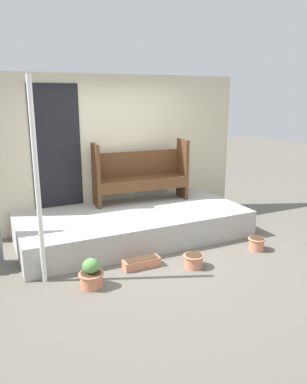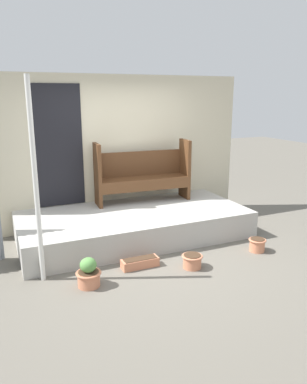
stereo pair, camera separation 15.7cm
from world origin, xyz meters
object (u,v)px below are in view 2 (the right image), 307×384
at_px(bench, 142,172).
at_px(flower_pot_left, 89,274).
at_px(support_post, 36,184).
at_px(flower_pot_right, 257,244).
at_px(flower_pot_middle, 192,260).
at_px(planter_box_rect, 140,263).

bearing_deg(bench, flower_pot_left, -124.68).
bearing_deg(flower_pot_left, bench, 51.52).
relative_size(support_post, flower_pot_right, 9.58).
bearing_deg(flower_pot_left, flower_pot_middle, -2.97).
relative_size(bench, flower_pot_right, 6.47).
xyz_separation_m(bench, flower_pot_middle, (-0.07, -1.92, -0.84)).
distance_m(bench, flower_pot_middle, 2.10).
xyz_separation_m(flower_pot_left, flower_pot_right, (2.56, 0.01, -0.05)).
height_order(support_post, bench, support_post).
bearing_deg(flower_pot_left, support_post, 140.80).
height_order(bench, planter_box_rect, bench).
bearing_deg(bench, flower_pot_middle, -88.30).
distance_m(support_post, flower_pot_left, 1.25).
xyz_separation_m(support_post, planter_box_rect, (1.25, -0.17, -1.18)).
distance_m(flower_pot_left, flower_pot_middle, 1.40).
xyz_separation_m(flower_pot_middle, flower_pot_right, (1.16, 0.09, 0.01)).
distance_m(support_post, flower_pot_middle, 2.25).
xyz_separation_m(support_post, flower_pot_left, (0.49, -0.40, -1.08)).
relative_size(flower_pot_left, planter_box_rect, 0.73).
relative_size(support_post, flower_pot_left, 6.73).
distance_m(support_post, flower_pot_right, 3.27).
distance_m(support_post, bench, 2.45).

